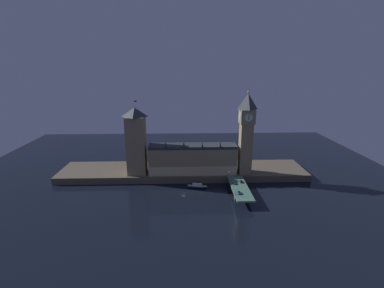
# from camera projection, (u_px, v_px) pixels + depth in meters

# --- Properties ---
(ground_plane) EXTENTS (400.00, 400.00, 0.00)m
(ground_plane) POSITION_uv_depth(u_px,v_px,m) (183.00, 193.00, 218.26)
(ground_plane) COLOR black
(embankment) EXTENTS (220.00, 42.00, 5.94)m
(embankment) POSITION_uv_depth(u_px,v_px,m) (183.00, 171.00, 254.97)
(embankment) COLOR brown
(embankment) RESTS_ON ground_plane
(parliament_hall) EXTENTS (75.13, 17.01, 30.18)m
(parliament_hall) POSITION_uv_depth(u_px,v_px,m) (193.00, 159.00, 241.24)
(parliament_hall) COLOR #8E7A56
(parliament_hall) RESTS_ON embankment
(clock_tower) EXTENTS (12.50, 12.61, 70.66)m
(clock_tower) POSITION_uv_depth(u_px,v_px,m) (246.00, 131.00, 233.73)
(clock_tower) COLOR #8E7A56
(clock_tower) RESTS_ON embankment
(victoria_tower) EXTENTS (15.95, 15.95, 63.28)m
(victoria_tower) POSITION_uv_depth(u_px,v_px,m) (136.00, 141.00, 235.80)
(victoria_tower) COLOR #8E7A56
(victoria_tower) RESTS_ON embankment
(bridge) EXTENTS (12.73, 46.00, 6.64)m
(bridge) POSITION_uv_depth(u_px,v_px,m) (240.00, 189.00, 213.46)
(bridge) COLOR #4C7560
(bridge) RESTS_ON ground_plane
(car_northbound_lead) EXTENTS (1.97, 4.30, 1.38)m
(car_northbound_lead) POSITION_uv_depth(u_px,v_px,m) (235.00, 183.00, 218.68)
(car_northbound_lead) COLOR navy
(car_northbound_lead) RESTS_ON bridge
(car_northbound_trail) EXTENTS (2.04, 4.67, 1.60)m
(car_northbound_trail) POSITION_uv_depth(u_px,v_px,m) (239.00, 193.00, 201.96)
(car_northbound_trail) COLOR navy
(car_northbound_trail) RESTS_ON bridge
(car_southbound_trail) EXTENTS (1.97, 4.68, 1.36)m
(car_southbound_trail) POSITION_uv_depth(u_px,v_px,m) (241.00, 182.00, 221.49)
(car_southbound_trail) COLOR black
(car_southbound_trail) RESTS_ON bridge
(pedestrian_near_rail) EXTENTS (0.38, 0.38, 1.58)m
(pedestrian_near_rail) POSITION_uv_depth(u_px,v_px,m) (236.00, 194.00, 200.31)
(pedestrian_near_rail) COLOR black
(pedestrian_near_rail) RESTS_ON bridge
(pedestrian_far_rail) EXTENTS (0.38, 0.38, 1.76)m
(pedestrian_far_rail) POSITION_uv_depth(u_px,v_px,m) (231.00, 181.00, 222.02)
(pedestrian_far_rail) COLOR black
(pedestrian_far_rail) RESTS_ON bridge
(street_lamp_near) EXTENTS (1.34, 0.60, 5.86)m
(street_lamp_near) POSITION_uv_depth(u_px,v_px,m) (236.00, 191.00, 197.65)
(street_lamp_near) COLOR #2D3333
(street_lamp_near) RESTS_ON bridge
(street_lamp_far) EXTENTS (1.34, 0.60, 7.31)m
(street_lamp_far) POSITION_uv_depth(u_px,v_px,m) (229.00, 174.00, 225.73)
(street_lamp_far) COLOR #2D3333
(street_lamp_far) RESTS_ON bridge
(boat_upstream) EXTENTS (17.87, 6.79, 3.83)m
(boat_upstream) POSITION_uv_depth(u_px,v_px,m) (197.00, 186.00, 226.95)
(boat_upstream) COLOR #1E2842
(boat_upstream) RESTS_ON ground_plane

